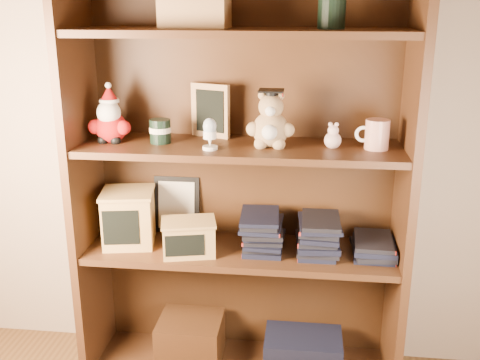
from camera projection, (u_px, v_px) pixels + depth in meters
The scene contains 17 objects.
room_envelope at pixel (106, 20), 0.61m from camera, with size 3.04×3.04×2.51m.
bookcase at pixel (241, 186), 2.09m from camera, with size 1.20×0.35×1.60m.
shelf_lower at pixel (240, 251), 2.11m from camera, with size 1.14×0.33×0.02m.
shelf_upper at pixel (240, 149), 1.99m from camera, with size 1.14×0.33×0.02m.
santa_plush at pixel (110, 120), 2.01m from camera, with size 0.16×0.11×0.22m.
teachers_tin at pixel (160, 131), 2.01m from camera, with size 0.08×0.08×0.09m.
chalkboard_plaque at pixel (210, 112), 2.08m from camera, with size 0.15×0.11×0.20m.
egg_cup at pixel (210, 133), 1.91m from camera, with size 0.05×0.05×0.11m.
grad_teddy_bear at pixel (271, 125), 1.95m from camera, with size 0.17×0.14×0.20m.
pink_figurine at pixel (333, 138), 1.94m from camera, with size 0.06×0.06×0.09m.
teacher_mug at pixel (376, 134), 1.92m from camera, with size 0.12×0.08×0.10m.
certificate_frame at pixel (177, 205), 2.24m from camera, with size 0.18×0.05×0.23m.
treats_box at pixel (129, 217), 2.13m from camera, with size 0.22×0.22×0.21m.
pencils_box at pixel (189, 237), 2.05m from camera, with size 0.22×0.18×0.13m.
book_stack_left at pixel (263, 232), 2.08m from camera, with size 0.14×0.20×0.14m.
book_stack_mid at pixel (319, 236), 2.06m from camera, with size 0.14×0.20×0.13m.
book_stack_right at pixel (374, 247), 2.04m from camera, with size 0.14×0.20×0.06m.
Camera 1 is at (0.22, -0.62, 1.43)m, focal length 42.00 mm.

